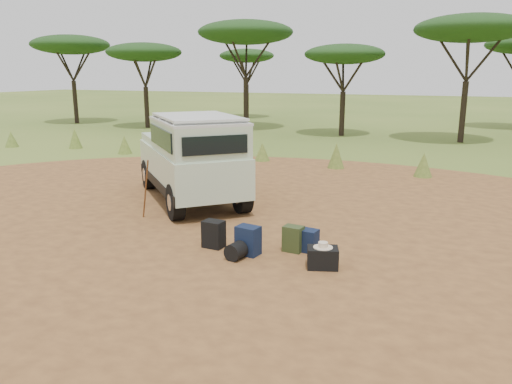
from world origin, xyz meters
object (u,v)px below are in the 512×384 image
at_px(backpack_olive, 293,239).
at_px(hard_case, 323,258).
at_px(backpack_navy, 248,241).
at_px(safari_vehicle, 192,159).
at_px(duffel_navy, 307,240).
at_px(backpack_black, 214,234).
at_px(walking_staff, 146,189).

relative_size(backpack_olive, hard_case, 0.95).
xyz_separation_m(backpack_navy, backpack_olive, (0.73, 0.49, -0.03)).
height_order(safari_vehicle, backpack_olive, safari_vehicle).
bearing_deg(hard_case, safari_vehicle, 125.74).
relative_size(backpack_navy, duffel_navy, 1.27).
height_order(safari_vehicle, hard_case, safari_vehicle).
bearing_deg(backpack_black, walking_staff, 158.64).
distance_m(walking_staff, hard_case, 4.81).
xyz_separation_m(walking_staff, duffel_navy, (4.10, -0.65, -0.49)).
relative_size(backpack_black, duffel_navy, 1.23).
xyz_separation_m(backpack_navy, hard_case, (1.46, -0.10, -0.09)).
distance_m(walking_staff, backpack_olive, 3.95).
bearing_deg(hard_case, backpack_navy, 158.00).
bearing_deg(backpack_olive, backpack_navy, -139.45).
relative_size(backpack_navy, hard_case, 1.05).
height_order(backpack_navy, backpack_olive, backpack_navy).
xyz_separation_m(walking_staff, backpack_black, (2.35, -1.14, -0.44)).
distance_m(safari_vehicle, backpack_navy, 4.40).
distance_m(backpack_black, backpack_olive, 1.55).
xyz_separation_m(safari_vehicle, walking_staff, (-0.16, -1.89, -0.41)).
bearing_deg(backpack_black, backpack_olive, 18.87).
bearing_deg(safari_vehicle, walking_staff, -49.15).
bearing_deg(walking_staff, backpack_navy, -88.50).
bearing_deg(backpack_olive, backpack_black, -159.15).
distance_m(walking_staff, backpack_navy, 3.39).
bearing_deg(backpack_olive, safari_vehicle, 150.93).
relative_size(safari_vehicle, hard_case, 8.82).
distance_m(backpack_black, hard_case, 2.25).
relative_size(safari_vehicle, backpack_navy, 8.40).
height_order(walking_staff, backpack_navy, walking_staff).
bearing_deg(backpack_navy, hard_case, 5.42).
bearing_deg(backpack_olive, walking_staff, 175.42).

